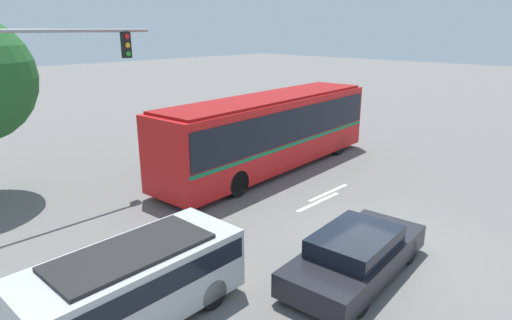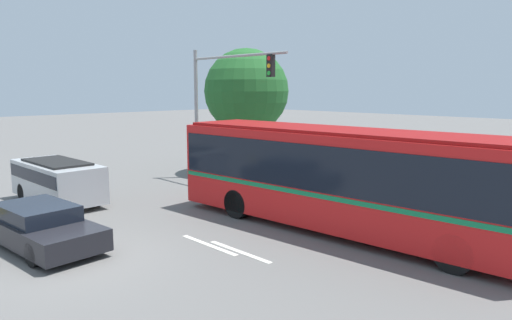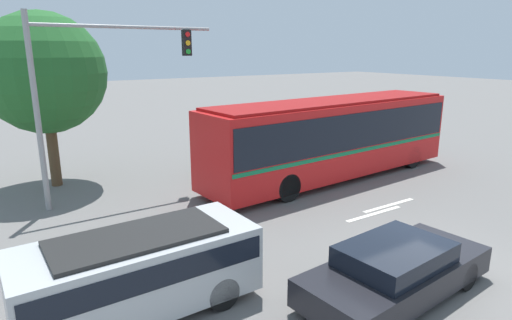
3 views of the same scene
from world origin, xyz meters
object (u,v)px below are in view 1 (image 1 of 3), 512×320
at_px(city_bus, 271,128).
at_px(sedan_foreground, 356,254).
at_px(traffic_light_pole, 28,87).
at_px(suv_left_lane, 134,280).

bearing_deg(city_bus, sedan_foreground, -127.97).
xyz_separation_m(city_bus, traffic_light_pole, (-8.76, 2.28, 2.38)).
relative_size(city_bus, traffic_light_pole, 1.88).
bearing_deg(traffic_light_pole, sedan_foreground, -68.51).
bearing_deg(sedan_foreground, suv_left_lane, 148.61).
bearing_deg(city_bus, traffic_light_pole, 161.55).
xyz_separation_m(sedan_foreground, suv_left_lane, (-4.74, 2.37, 0.39)).
bearing_deg(suv_left_lane, traffic_light_pole, 81.15).
height_order(suv_left_lane, traffic_light_pole, traffic_light_pole).
relative_size(suv_left_lane, traffic_light_pole, 0.74).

